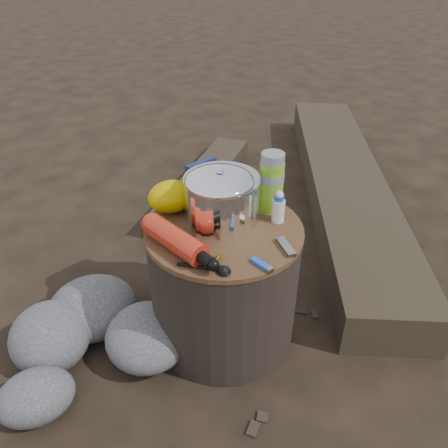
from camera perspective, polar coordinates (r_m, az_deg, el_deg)
name	(u,v)px	position (r m, az deg, el deg)	size (l,w,h in m)	color
ground	(224,330)	(1.74, 0.00, -13.27)	(60.00, 60.00, 0.00)	black
stump	(224,283)	(1.58, 0.00, -7.51)	(0.50, 0.50, 0.46)	black
rock_ring	(108,412)	(1.45, -14.50, -22.04)	(0.47, 1.02, 0.20)	#525256
log_main	(344,186)	(2.53, 14.90, 4.67)	(0.37, 2.17, 0.18)	#31291D
log_small	(203,183)	(2.58, -2.71, 5.25)	(0.20, 1.10, 0.09)	#31291D
foil_windscreen	(222,198)	(1.45, -0.25, 3.27)	(0.24, 0.24, 0.15)	silver
camping_pot	(220,201)	(1.38, -0.56, 2.88)	(0.20, 0.20, 0.20)	white
fuel_bottle	(176,240)	(1.33, -6.14, -1.97)	(0.07, 0.30, 0.07)	red
thermos	(271,182)	(1.50, 6.00, 5.28)	(0.08, 0.08, 0.20)	#71B522
travel_mug	(235,185)	(1.55, 1.37, 4.98)	(0.09, 0.09, 0.13)	black
stuff_sack	(171,197)	(1.51, -6.71, 3.46)	(0.15, 0.13, 0.11)	#CDA600
food_pouch	(203,182)	(1.55, -2.66, 5.32)	(0.12, 0.03, 0.15)	#171C52
lighter	(260,263)	(1.28, 4.56, -4.99)	(0.02, 0.07, 0.01)	blue
multitool	(286,247)	(1.36, 7.81, -2.88)	(0.03, 0.09, 0.01)	#9D9DA1
spork	(199,267)	(1.27, -3.13, -5.43)	(0.03, 0.15, 0.01)	black
squeeze_bottle	(278,208)	(1.46, 6.89, 2.02)	(0.04, 0.04, 0.10)	silver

